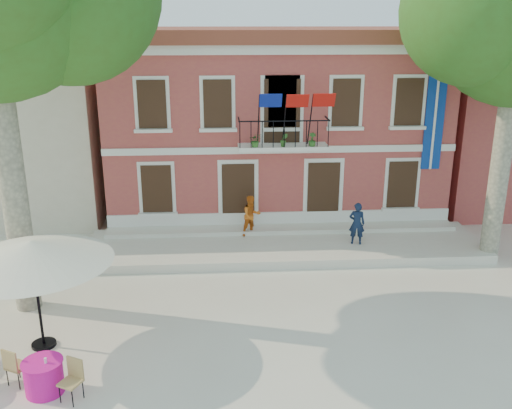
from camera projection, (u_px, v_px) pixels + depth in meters
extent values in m
plane|color=beige|center=(232.00, 312.00, 16.06)|extent=(90.00, 90.00, 0.00)
cube|color=#AF4D3F|center=(272.00, 125.00, 24.58)|extent=(13.00, 8.00, 7.00)
cube|color=brown|center=(272.00, 34.00, 23.41)|extent=(13.50, 8.50, 0.50)
cube|color=silver|center=(283.00, 49.00, 19.79)|extent=(13.30, 0.35, 0.35)
cube|color=silver|center=(283.00, 147.00, 20.36)|extent=(3.20, 0.90, 0.15)
cube|color=black|center=(285.00, 121.00, 19.67)|extent=(3.20, 0.04, 0.04)
cube|color=navy|center=(434.00, 121.00, 20.82)|extent=(0.70, 0.05, 3.60)
cube|color=navy|center=(259.00, 101.00, 19.05)|extent=(0.76, 0.27, 0.47)
cube|color=#B4120C|center=(286.00, 101.00, 19.10)|extent=(0.76, 0.29, 0.47)
cube|color=#B4120C|center=(313.00, 100.00, 19.16)|extent=(0.76, 0.27, 0.47)
imported|color=#26591E|center=(256.00, 140.00, 19.91)|extent=(0.43, 0.37, 0.48)
imported|color=#26591E|center=(284.00, 140.00, 19.97)|extent=(0.26, 0.21, 0.48)
imported|color=#26591E|center=(312.00, 140.00, 20.04)|extent=(0.27, 0.27, 0.48)
cube|color=beige|center=(9.00, 135.00, 24.98)|extent=(9.00, 9.00, 6.00)
cube|color=silver|center=(285.00, 246.00, 20.31)|extent=(14.00, 3.40, 0.30)
cylinder|color=#A59E84|center=(12.00, 180.00, 15.20)|extent=(0.69, 0.69, 7.55)
cylinder|color=#A59E84|center=(501.00, 163.00, 18.65)|extent=(0.62, 0.62, 6.73)
cylinder|color=black|center=(44.00, 344.00, 14.40)|extent=(0.60, 0.60, 0.08)
cylinder|color=black|center=(38.00, 301.00, 14.02)|extent=(0.07, 0.07, 2.52)
cone|color=white|center=(32.00, 252.00, 13.61)|extent=(3.83, 3.83, 0.55)
imported|color=#101D37|center=(357.00, 223.00, 19.91)|extent=(0.62, 0.47, 1.51)
imported|color=orange|center=(252.00, 216.00, 20.68)|extent=(0.90, 0.82, 1.50)
cylinder|color=#DA148E|center=(44.00, 377.00, 12.52)|extent=(0.84, 0.84, 0.75)
cylinder|color=#DA148E|center=(42.00, 362.00, 12.40)|extent=(0.90, 0.90, 0.02)
cube|color=tan|center=(18.00, 365.00, 12.78)|extent=(0.57, 0.57, 0.95)
cube|color=tan|center=(70.00, 382.00, 12.20)|extent=(0.57, 0.57, 0.95)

